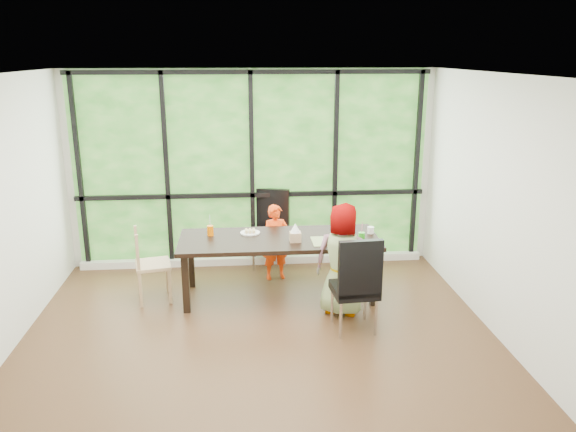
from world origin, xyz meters
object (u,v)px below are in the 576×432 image
(dining_table, at_px, (279,267))
(plate_near, at_px, (333,241))
(chair_interior_leather, at_px, (354,283))
(green_cup, at_px, (362,238))
(orange_cup, at_px, (210,231))
(plate_far, at_px, (250,233))
(tissue_box, at_px, (295,237))
(child_toddler, at_px, (276,242))
(chair_window_leather, at_px, (270,230))
(child_older, at_px, (345,259))
(chair_end_beech, at_px, (153,265))
(white_mug, at_px, (371,230))

(dining_table, height_order, plate_near, plate_near)
(chair_interior_leather, distance_m, green_cup, 0.78)
(chair_interior_leather, bearing_deg, orange_cup, -39.89)
(plate_far, xyz_separation_m, plate_near, (0.97, -0.40, 0.00))
(dining_table, height_order, tissue_box, tissue_box)
(dining_table, distance_m, child_toddler, 0.58)
(plate_near, bearing_deg, chair_interior_leather, -82.06)
(chair_window_leather, bearing_deg, green_cup, -33.88)
(plate_far, bearing_deg, chair_window_leather, 69.37)
(plate_near, distance_m, orange_cup, 1.50)
(plate_far, height_order, plate_near, plate_near)
(dining_table, distance_m, chair_interior_leather, 1.21)
(chair_window_leather, bearing_deg, child_older, -46.35)
(chair_window_leather, distance_m, orange_cup, 1.14)
(plate_near, bearing_deg, chair_end_beech, 174.43)
(child_toddler, height_order, white_mug, child_toddler)
(child_toddler, relative_size, white_mug, 12.14)
(tissue_box, bearing_deg, white_mug, 13.23)
(chair_window_leather, bearing_deg, plate_near, -42.72)
(chair_interior_leather, relative_size, chair_end_beech, 1.20)
(chair_end_beech, bearing_deg, child_toddler, -81.94)
(green_cup, bearing_deg, child_toddler, 139.04)
(child_older, xyz_separation_m, plate_far, (-1.05, 0.74, 0.11))
(orange_cup, bearing_deg, plate_near, -13.82)
(plate_far, distance_m, white_mug, 1.49)
(chair_window_leather, distance_m, tissue_box, 1.17)
(dining_table, xyz_separation_m, white_mug, (1.14, 0.08, 0.42))
(plate_far, relative_size, green_cup, 1.98)
(chair_interior_leather, distance_m, orange_cup, 1.94)
(white_mug, bearing_deg, green_cup, -119.07)
(chair_interior_leather, xyz_separation_m, green_cup, (0.22, 0.69, 0.27))
(chair_window_leather, relative_size, orange_cup, 8.74)
(chair_interior_leather, relative_size, child_older, 0.83)
(dining_table, height_order, plate_far, plate_far)
(green_cup, distance_m, white_mug, 0.38)
(dining_table, bearing_deg, green_cup, -15.12)
(chair_end_beech, xyz_separation_m, orange_cup, (0.69, 0.15, 0.36))
(dining_table, relative_size, tissue_box, 18.16)
(chair_end_beech, xyz_separation_m, child_toddler, (1.52, 0.55, 0.05))
(chair_window_leather, relative_size, chair_end_beech, 1.20)
(dining_table, height_order, white_mug, white_mug)
(dining_table, relative_size, plate_near, 8.90)
(child_older, bearing_deg, chair_window_leather, -41.13)
(dining_table, height_order, orange_cup, orange_cup)
(plate_near, xyz_separation_m, green_cup, (0.32, -0.07, 0.05))
(child_older, distance_m, orange_cup, 1.69)
(dining_table, bearing_deg, plate_near, -16.94)
(child_toddler, bearing_deg, plate_far, -145.48)
(chair_interior_leather, height_order, tissue_box, chair_interior_leather)
(child_older, distance_m, plate_near, 0.36)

